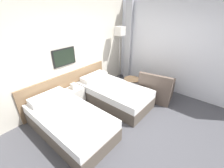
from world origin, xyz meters
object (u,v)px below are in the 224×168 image
at_px(bed_near_door, 69,121).
at_px(side_table, 132,83).
at_px(armchair, 156,90).
at_px(bed_near_window, 113,94).
at_px(nightstand, 75,96).
at_px(floor_lamp, 120,35).

relative_size(bed_near_door, side_table, 3.93).
bearing_deg(armchair, side_table, 10.03).
height_order(bed_near_window, side_table, bed_near_window).
bearing_deg(nightstand, bed_near_door, -134.47).
distance_m(floor_lamp, side_table, 1.57).
bearing_deg(bed_near_window, bed_near_door, 180.00).
bearing_deg(floor_lamp, bed_near_door, -165.49).
bearing_deg(side_table, floor_lamp, 62.70).
distance_m(bed_near_door, armchair, 2.60).
height_order(nightstand, floor_lamp, floor_lamp).
xyz_separation_m(nightstand, armchair, (1.72, -1.59, 0.02)).
xyz_separation_m(bed_near_door, nightstand, (0.74, 0.76, -0.01)).
distance_m(bed_near_window, side_table, 0.74).
bearing_deg(armchair, floor_lamp, -16.66).
bearing_deg(nightstand, bed_near_window, -45.53).
xyz_separation_m(nightstand, side_table, (1.47, -0.90, 0.11)).
relative_size(bed_near_door, floor_lamp, 1.06).
bearing_deg(armchair, bed_near_door, 61.21).
distance_m(bed_near_window, nightstand, 1.06).
bearing_deg(bed_near_door, bed_near_window, 0.00).
height_order(bed_near_door, nightstand, bed_near_door).
distance_m(nightstand, side_table, 1.72).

